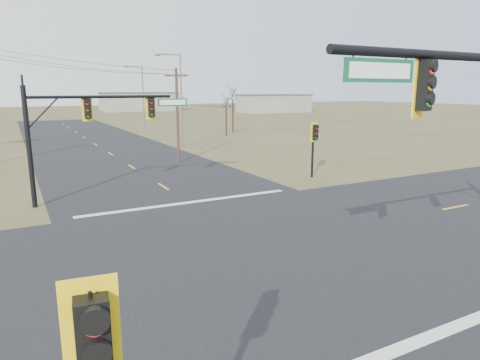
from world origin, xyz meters
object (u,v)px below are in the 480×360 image
object	(u,v)px
pedestal_signal_ne	(315,137)
utility_pole_near	(177,114)
mast_arm_far	(92,118)
bare_tree_d	(233,92)
bare_tree_c	(226,101)
streetlight_b	(142,94)
streetlight_a	(179,95)

from	to	relation	value
pedestal_signal_ne	utility_pole_near	size ratio (longest dim) A/B	0.50
mast_arm_far	bare_tree_d	bearing A→B (deg)	48.52
pedestal_signal_ne	bare_tree_c	bearing A→B (deg)	76.85
bare_tree_d	streetlight_b	bearing A→B (deg)	144.72
streetlight_a	streetlight_b	world-z (taller)	streetlight_a
utility_pole_near	bare_tree_c	xyz separation A→B (m)	(12.96, 17.02, 0.53)
mast_arm_far	bare_tree_d	size ratio (longest dim) A/B	1.25
pedestal_signal_ne	bare_tree_c	xyz separation A→B (m)	(6.86, 27.64, 1.76)
streetlight_b	bare_tree_c	size ratio (longest dim) A/B	1.61
mast_arm_far	utility_pole_near	xyz separation A→B (m)	(8.45, 9.89, -0.46)
mast_arm_far	streetlight_a	size ratio (longest dim) A/B	0.91
pedestal_signal_ne	streetlight_a	size ratio (longest dim) A/B	0.40
bare_tree_c	utility_pole_near	bearing A→B (deg)	-127.29
mast_arm_far	bare_tree_d	world-z (taller)	bare_tree_d
streetlight_b	bare_tree_c	world-z (taller)	streetlight_b
mast_arm_far	utility_pole_near	size ratio (longest dim) A/B	1.13
streetlight_a	bare_tree_d	world-z (taller)	streetlight_a
bare_tree_d	pedestal_signal_ne	bearing A→B (deg)	-107.43
bare_tree_c	mast_arm_far	bearing A→B (deg)	-128.51
streetlight_a	streetlight_b	distance (m)	20.27
bare_tree_d	mast_arm_far	bearing A→B (deg)	-128.33
streetlight_a	bare_tree_d	size ratio (longest dim) A/B	1.38
mast_arm_far	pedestal_signal_ne	distance (m)	14.66
utility_pole_near	streetlight_a	size ratio (longest dim) A/B	0.80
streetlight_a	bare_tree_c	distance (m)	12.70
streetlight_a	streetlight_b	bearing A→B (deg)	80.42
mast_arm_far	streetlight_a	world-z (taller)	streetlight_a
mast_arm_far	pedestal_signal_ne	world-z (taller)	mast_arm_far
pedestal_signal_ne	streetlight_a	bearing A→B (deg)	98.73
pedestal_signal_ne	streetlight_a	world-z (taller)	streetlight_a
mast_arm_far	pedestal_signal_ne	size ratio (longest dim) A/B	2.27
utility_pole_near	streetlight_a	distance (m)	9.44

